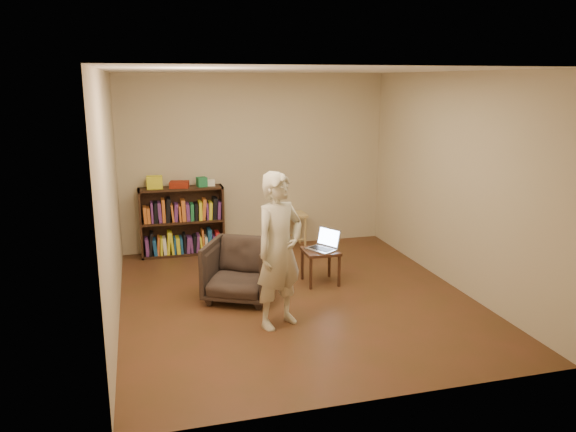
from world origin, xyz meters
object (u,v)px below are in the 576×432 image
object	(u,v)px
bookshelf	(182,225)
stool	(294,220)
armchair	(240,270)
person	(279,251)
side_table	(321,256)
laptop	(324,245)

from	to	relation	value
bookshelf	stool	distance (m)	1.67
stool	armchair	size ratio (longest dim) A/B	0.68
bookshelf	stool	bearing A→B (deg)	-2.19
stool	person	bearing A→B (deg)	-108.69
bookshelf	side_table	size ratio (longest dim) A/B	2.78
armchair	side_table	size ratio (longest dim) A/B	1.77
armchair	stool	bearing A→B (deg)	84.95
stool	bookshelf	bearing A→B (deg)	177.81
stool	person	xyz separation A→B (m)	(-0.91, -2.69, 0.39)
bookshelf	laptop	size ratio (longest dim) A/B	2.63
person	stool	bearing A→B (deg)	43.32
stool	side_table	bearing A→B (deg)	-93.71
side_table	person	world-z (taller)	person
laptop	person	xyz separation A→B (m)	(-0.86, -1.10, 0.32)
side_table	person	distance (m)	1.41
side_table	laptop	bearing A→B (deg)	25.22
stool	laptop	bearing A→B (deg)	-91.92
laptop	armchair	bearing A→B (deg)	-106.94
armchair	side_table	world-z (taller)	armchair
armchair	laptop	bearing A→B (deg)	41.13
armchair	laptop	size ratio (longest dim) A/B	1.68
side_table	laptop	xyz separation A→B (m)	(0.05, 0.02, 0.13)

